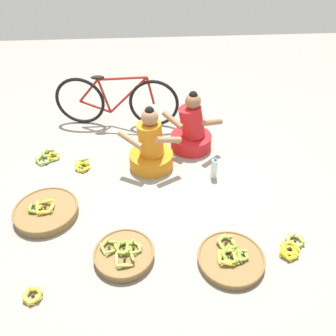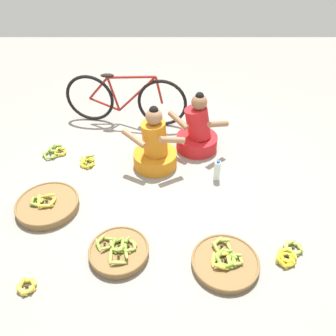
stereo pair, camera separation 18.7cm
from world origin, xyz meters
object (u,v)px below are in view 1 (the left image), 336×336
banana_basket_front_left (46,211)px  bicycle_leaning (116,101)px  loose_bananas_back_center (48,157)px  water_bottle (214,168)px  vendor_woman_front (151,148)px  vendor_woman_behind (191,131)px  loose_bananas_back_right (291,247)px  banana_basket_near_bicycle (231,258)px  loose_bananas_back_left (33,295)px  banana_basket_mid_right (124,254)px  loose_bananas_front_right (82,166)px

banana_basket_front_left → bicycle_leaning: bearing=68.9°
loose_bananas_back_center → water_bottle: bearing=-14.1°
vendor_woman_front → vendor_woman_behind: size_ratio=1.01×
bicycle_leaning → loose_bananas_back_right: (1.68, -2.33, -0.33)m
vendor_woman_behind → loose_bananas_back_center: (-1.80, -0.12, -0.22)m
bicycle_leaning → banana_basket_near_bicycle: size_ratio=2.82×
banana_basket_near_bicycle → water_bottle: (0.05, 1.16, 0.08)m
loose_bananas_back_left → vendor_woman_behind: bearing=52.6°
vendor_woman_front → banana_basket_front_left: size_ratio=1.23×
vendor_woman_behind → banana_basket_mid_right: (-0.81, -1.67, -0.20)m
vendor_woman_behind → loose_bananas_back_right: size_ratio=2.35×
bicycle_leaning → loose_bananas_back_left: 2.74m
banana_basket_near_bicycle → loose_bananas_back_center: size_ratio=1.79×
vendor_woman_front → banana_basket_near_bicycle: size_ratio=1.33×
vendor_woman_front → loose_bananas_front_right: (-0.83, 0.02, -0.23)m
banana_basket_near_bicycle → loose_bananas_front_right: bearing=135.7°
vendor_woman_behind → loose_bananas_back_right: (0.72, -1.69, -0.22)m
loose_bananas_back_center → vendor_woman_behind: bearing=3.7°
banana_basket_front_left → loose_bananas_front_right: (0.27, 0.76, -0.02)m
banana_basket_front_left → loose_bananas_back_left: size_ratio=3.34×
vendor_woman_front → water_bottle: size_ratio=2.95×
banana_basket_near_bicycle → loose_bananas_back_right: (0.59, 0.09, -0.02)m
loose_bananas_back_right → loose_bananas_back_center: loose_bananas_back_right is taller
vendor_woman_front → water_bottle: vendor_woman_front is taller
banana_basket_near_bicycle → loose_bananas_back_left: (-1.68, -0.23, -0.01)m
bicycle_leaning → vendor_woman_front: bearing=-66.3°
loose_bananas_back_right → water_bottle: water_bottle is taller
bicycle_leaning → banana_basket_near_bicycle: bearing=-65.7°
water_bottle → bicycle_leaning: bearing=132.4°
bicycle_leaning → loose_bananas_back_center: bearing=-138.1°
loose_bananas_back_right → banana_basket_near_bicycle: bearing=-171.0°
vendor_woman_behind → loose_bananas_front_right: 1.41m
loose_bananas_back_left → loose_bananas_back_right: bearing=8.2°
vendor_woman_front → loose_bananas_back_left: size_ratio=4.11×
loose_bananas_front_right → loose_bananas_back_right: bearing=-33.3°
banana_basket_mid_right → loose_bananas_front_right: (-0.54, 1.34, -0.02)m
banana_basket_near_bicycle → loose_bananas_back_center: (-1.93, 1.67, -0.02)m
vendor_woman_front → banana_basket_near_bicycle: 1.59m
bicycle_leaning → loose_bananas_back_right: bearing=-54.2°
loose_bananas_back_right → bicycle_leaning: bearing=125.8°
bicycle_leaning → loose_bananas_front_right: size_ratio=6.20×
vendor_woman_front → bicycle_leaning: 1.09m
banana_basket_near_bicycle → loose_bananas_back_right: banana_basket_near_bicycle is taller
loose_bananas_back_right → loose_bananas_back_center: 2.97m
bicycle_leaning → vendor_woman_behind: bearing=-33.8°
loose_bananas_back_left → loose_bananas_back_right: 2.29m
loose_bananas_back_right → water_bottle: 1.20m
vendor_woman_behind → loose_bananas_back_center: bearing=-176.3°
banana_basket_near_bicycle → vendor_woman_front: bearing=114.7°
loose_bananas_front_right → water_bottle: size_ratio=1.01×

